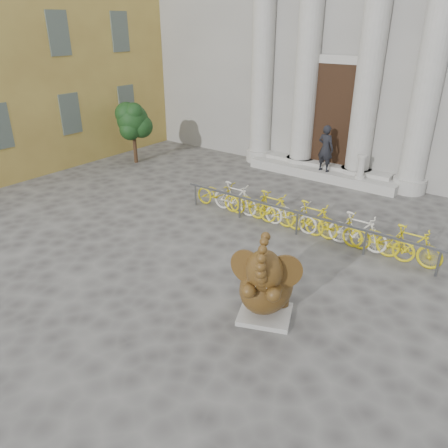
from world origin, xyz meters
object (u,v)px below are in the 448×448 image
Objects in this scene: elephant_statue at (266,286)px; pedestrian at (326,148)px; tree at (133,121)px; bike_rack at (301,216)px.

pedestrian is at bearing 85.84° from elephant_statue.
tree is at bearing 29.40° from pedestrian.
tree reaches higher than bike_rack.
elephant_statue is at bearing 116.81° from pedestrian.
bike_rack is at bearing 116.46° from pedestrian.
elephant_statue is 0.82× the size of tree.
elephant_statue is 0.27× the size of bike_rack.
bike_rack is 9.26m from tree.
tree is (-10.33, 5.99, 1.03)m from elephant_statue.
tree is 1.47× the size of pedestrian.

